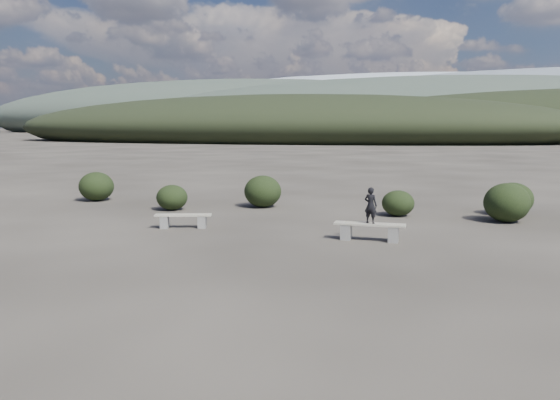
% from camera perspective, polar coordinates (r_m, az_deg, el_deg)
% --- Properties ---
extents(ground, '(1200.00, 1200.00, 0.00)m').
position_cam_1_polar(ground, '(10.45, -5.52, -8.49)').
color(ground, '#292520').
rests_on(ground, ground).
extents(bench_left, '(1.63, 0.81, 0.40)m').
position_cam_1_polar(bench_left, '(15.90, -10.08, -2.04)').
color(bench_left, slate).
rests_on(bench_left, ground).
extents(bench_right, '(1.81, 0.39, 0.45)m').
position_cam_1_polar(bench_right, '(14.14, 9.33, -3.12)').
color(bench_right, slate).
rests_on(bench_right, ground).
extents(seated_person, '(0.39, 0.32, 0.93)m').
position_cam_1_polar(seated_person, '(14.03, 9.45, -0.55)').
color(seated_person, black).
rests_on(seated_person, bench_right).
extents(shrub_a, '(1.08, 1.08, 0.88)m').
position_cam_1_polar(shrub_a, '(19.37, -11.22, 0.26)').
color(shrub_a, black).
rests_on(shrub_a, ground).
extents(shrub_b, '(1.34, 1.34, 1.15)m').
position_cam_1_polar(shrub_b, '(19.67, -1.82, 0.91)').
color(shrub_b, black).
rests_on(shrub_b, ground).
extents(shrub_c, '(1.05, 1.05, 0.84)m').
position_cam_1_polar(shrub_c, '(18.16, 12.23, -0.33)').
color(shrub_c, black).
rests_on(shrub_c, ground).
extents(shrub_d, '(1.36, 1.36, 1.19)m').
position_cam_1_polar(shrub_d, '(17.99, 22.62, -0.25)').
color(shrub_d, black).
rests_on(shrub_d, ground).
extents(shrub_e, '(1.30, 1.30, 1.08)m').
position_cam_1_polar(shrub_e, '(19.41, 23.14, 0.10)').
color(shrub_e, black).
rests_on(shrub_e, ground).
extents(shrub_f, '(1.34, 1.34, 1.13)m').
position_cam_1_polar(shrub_f, '(22.55, -18.64, 1.36)').
color(shrub_f, black).
rests_on(shrub_f, ground).
extents(mountain_ridges, '(500.00, 400.00, 56.00)m').
position_cam_1_polar(mountain_ridges, '(348.66, 14.21, 8.81)').
color(mountain_ridges, black).
rests_on(mountain_ridges, ground).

